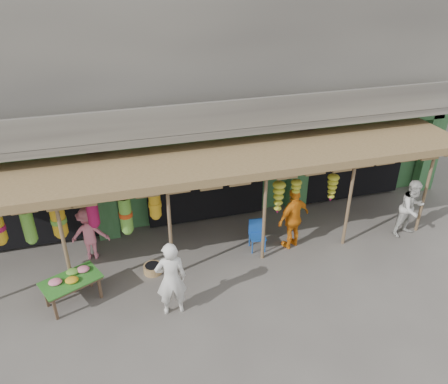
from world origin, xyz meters
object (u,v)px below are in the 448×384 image
object	(u,v)px
flower_table	(71,280)
blue_chair	(257,233)
person_vendor	(293,218)
person_front	(171,279)
person_right	(412,208)
person_shopper	(90,233)

from	to	relation	value
flower_table	blue_chair	distance (m)	5.06
blue_chair	person_vendor	distance (m)	1.11
person_front	person_vendor	xyz separation A→B (m)	(3.74, 1.65, -0.03)
person_right	person_front	bearing A→B (deg)	179.15
person_shopper	person_front	bearing A→B (deg)	133.36
person_front	person_right	bearing A→B (deg)	-167.61
person_vendor	person_right	bearing A→B (deg)	152.60
flower_table	person_vendor	distance (m)	6.02
person_front	person_right	world-z (taller)	person_front
person_front	person_vendor	size ratio (longest dim) A/B	1.03
person_right	person_vendor	xyz separation A→B (m)	(-3.56, 0.41, 0.05)
person_front	person_right	size ratio (longest dim) A/B	1.09
blue_chair	person_right	world-z (taller)	person_right
person_vendor	person_front	bearing A→B (deg)	2.96
blue_chair	person_vendor	world-z (taller)	person_vendor
person_shopper	person_right	bearing A→B (deg)	-178.99
blue_chair	person_shopper	bearing A→B (deg)	175.96
person_front	person_shopper	xyz separation A→B (m)	(-1.76, 2.68, -0.19)
flower_table	person_right	bearing A→B (deg)	-22.91
person_front	person_vendor	distance (m)	4.09
flower_table	person_shopper	size ratio (longest dim) A/B	0.98
blue_chair	person_shopper	xyz separation A→B (m)	(-4.51, 0.83, 0.29)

